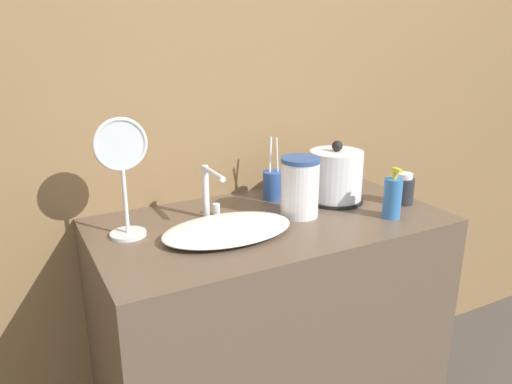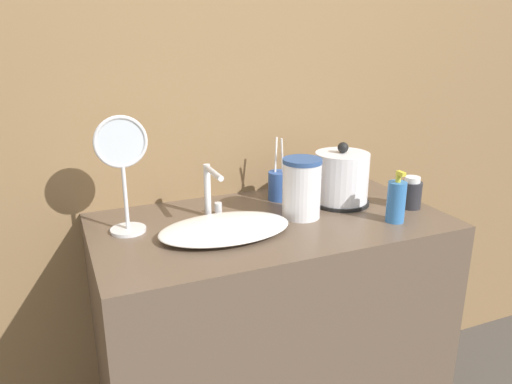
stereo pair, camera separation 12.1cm
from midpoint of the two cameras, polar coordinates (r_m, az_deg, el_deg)
wall_back at (r=1.78m, az=-5.37°, el=11.95°), size 6.00×0.04×2.60m
vanity_counter at (r=1.81m, az=-0.49°, el=-16.76°), size 1.11×0.60×0.91m
sink_basin at (r=1.47m, az=-5.61°, el=-4.30°), size 0.40×0.25×0.04m
faucet at (r=1.57m, az=-7.53°, el=0.27°), size 0.06×0.15×0.17m
electric_kettle at (r=1.75m, az=7.13°, el=1.58°), size 0.20×0.20×0.22m
toothbrush_cup at (r=1.76m, az=0.05°, el=0.83°), size 0.08×0.08×0.22m
lotion_bottle at (r=1.63m, az=13.29°, el=-0.64°), size 0.06×0.06×0.17m
shampoo_bottle at (r=1.78m, az=14.67°, el=0.27°), size 0.07×0.07×0.11m
vanity_mirror at (r=1.47m, az=-17.31°, el=2.48°), size 0.15×0.11×0.35m
water_pitcher at (r=1.60m, az=2.87°, el=0.56°), size 0.12×0.12×0.19m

